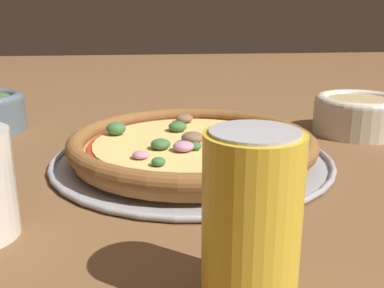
# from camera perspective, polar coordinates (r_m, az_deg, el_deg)

# --- Properties ---
(ground_plane) EXTENTS (3.00, 3.00, 0.00)m
(ground_plane) POSITION_cam_1_polar(r_m,az_deg,el_deg) (0.60, 0.00, -2.28)
(ground_plane) COLOR brown
(pizza_tray) EXTENTS (0.37, 0.37, 0.01)m
(pizza_tray) POSITION_cam_1_polar(r_m,az_deg,el_deg) (0.60, 0.00, -1.91)
(pizza_tray) COLOR #9E9EA3
(pizza_tray) RESTS_ON ground_plane
(pizza) EXTENTS (0.33, 0.33, 0.04)m
(pizza) POSITION_cam_1_polar(r_m,az_deg,el_deg) (0.59, -0.05, -0.04)
(pizza) COLOR #BC7F42
(pizza) RESTS_ON pizza_tray
(bowl_near) EXTENTS (0.14, 0.14, 0.06)m
(bowl_near) POSITION_cam_1_polar(r_m,az_deg,el_deg) (0.78, 20.40, 3.74)
(bowl_near) COLOR beige
(bowl_near) RESTS_ON ground_plane
(beverage_can) EXTENTS (0.07, 0.07, 0.12)m
(beverage_can) POSITION_cam_1_polar(r_m,az_deg,el_deg) (0.30, 7.55, -9.70)
(beverage_can) COLOR gold
(beverage_can) RESTS_ON ground_plane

